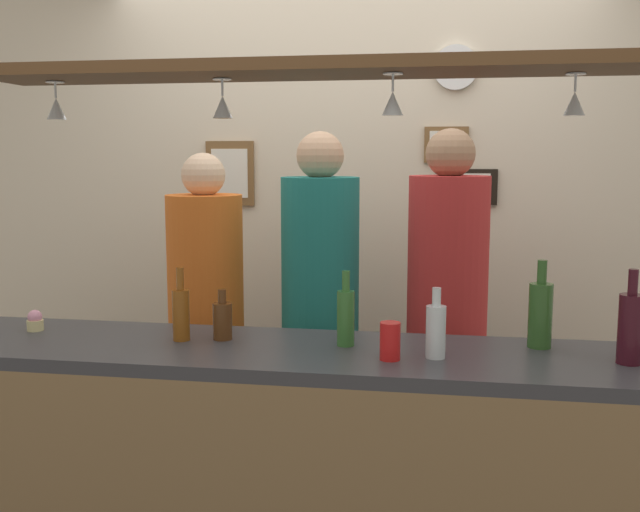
{
  "coord_description": "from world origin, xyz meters",
  "views": [
    {
      "loc": [
        0.48,
        -2.7,
        1.64
      ],
      "look_at": [
        0.0,
        0.1,
        1.25
      ],
      "focal_mm": 40.83,
      "sensor_mm": 36.0,
      "label": 1
    }
  ],
  "objects_px": {
    "bottle_wine_dark_red": "(630,327)",
    "picture_frame_upper_small": "(446,145)",
    "drink_can": "(390,341)",
    "bottle_beer_green_import": "(346,316)",
    "bottle_soda_clear": "(436,330)",
    "person_middle_teal_shirt": "(320,290)",
    "cupcake": "(35,321)",
    "bottle_beer_brown_stubby": "(223,320)",
    "person_right_red_shirt": "(447,293)",
    "picture_frame_caricature": "(230,173)",
    "picture_frame_lower_pair": "(467,187)",
    "person_left_orange_shirt": "(206,299)",
    "wall_clock": "(456,67)",
    "bottle_champagne_green": "(540,313)",
    "bottle_beer_amber_tall": "(181,312)"
  },
  "relations": [
    {
      "from": "bottle_wine_dark_red",
      "to": "picture_frame_upper_small",
      "type": "height_order",
      "value": "picture_frame_upper_small"
    },
    {
      "from": "bottle_wine_dark_red",
      "to": "drink_can",
      "type": "bearing_deg",
      "value": -173.69
    },
    {
      "from": "bottle_beer_green_import",
      "to": "bottle_soda_clear",
      "type": "bearing_deg",
      "value": -18.6
    },
    {
      "from": "person_middle_teal_shirt",
      "to": "cupcake",
      "type": "xyz_separation_m",
      "value": [
        -0.97,
        -0.66,
        -0.03
      ]
    },
    {
      "from": "bottle_beer_brown_stubby",
      "to": "drink_can",
      "type": "relative_size",
      "value": 1.48
    },
    {
      "from": "person_right_red_shirt",
      "to": "cupcake",
      "type": "height_order",
      "value": "person_right_red_shirt"
    },
    {
      "from": "bottle_beer_brown_stubby",
      "to": "bottle_beer_green_import",
      "type": "height_order",
      "value": "bottle_beer_green_import"
    },
    {
      "from": "person_right_red_shirt",
      "to": "drink_can",
      "type": "distance_m",
      "value": 0.85
    },
    {
      "from": "picture_frame_caricature",
      "to": "picture_frame_upper_small",
      "type": "relative_size",
      "value": 1.55
    },
    {
      "from": "picture_frame_lower_pair",
      "to": "picture_frame_upper_small",
      "type": "height_order",
      "value": "picture_frame_upper_small"
    },
    {
      "from": "bottle_wine_dark_red",
      "to": "drink_can",
      "type": "height_order",
      "value": "bottle_wine_dark_red"
    },
    {
      "from": "person_middle_teal_shirt",
      "to": "bottle_beer_brown_stubby",
      "type": "bearing_deg",
      "value": -109.53
    },
    {
      "from": "person_left_orange_shirt",
      "to": "picture_frame_caricature",
      "type": "height_order",
      "value": "picture_frame_caricature"
    },
    {
      "from": "bottle_soda_clear",
      "to": "wall_clock",
      "type": "xyz_separation_m",
      "value": [
        0.06,
        1.44,
        0.99
      ]
    },
    {
      "from": "bottle_beer_brown_stubby",
      "to": "bottle_champagne_green",
      "type": "height_order",
      "value": "bottle_champagne_green"
    },
    {
      "from": "bottle_champagne_green",
      "to": "bottle_soda_clear",
      "type": "bearing_deg",
      "value": -151.14
    },
    {
      "from": "bottle_beer_brown_stubby",
      "to": "cupcake",
      "type": "relative_size",
      "value": 2.31
    },
    {
      "from": "bottle_soda_clear",
      "to": "picture_frame_lower_pair",
      "type": "bearing_deg",
      "value": 84.84
    },
    {
      "from": "bottle_champagne_green",
      "to": "person_left_orange_shirt",
      "type": "bearing_deg",
      "value": 156.77
    },
    {
      "from": "bottle_beer_amber_tall",
      "to": "cupcake",
      "type": "xyz_separation_m",
      "value": [
        -0.59,
        0.05,
        -0.06
      ]
    },
    {
      "from": "cupcake",
      "to": "picture_frame_lower_pair",
      "type": "distance_m",
      "value": 2.13
    },
    {
      "from": "bottle_soda_clear",
      "to": "bottle_beer_brown_stubby",
      "type": "xyz_separation_m",
      "value": [
        -0.75,
        0.11,
        -0.02
      ]
    },
    {
      "from": "person_right_red_shirt",
      "to": "wall_clock",
      "type": "height_order",
      "value": "wall_clock"
    },
    {
      "from": "person_left_orange_shirt",
      "to": "picture_frame_caricature",
      "type": "xyz_separation_m",
      "value": [
        -0.08,
        0.66,
        0.55
      ]
    },
    {
      "from": "bottle_wine_dark_red",
      "to": "picture_frame_lower_pair",
      "type": "height_order",
      "value": "picture_frame_lower_pair"
    },
    {
      "from": "bottle_beer_amber_tall",
      "to": "drink_can",
      "type": "height_order",
      "value": "bottle_beer_amber_tall"
    },
    {
      "from": "person_middle_teal_shirt",
      "to": "bottle_champagne_green",
      "type": "distance_m",
      "value": 1.04
    },
    {
      "from": "picture_frame_lower_pair",
      "to": "bottle_beer_brown_stubby",
      "type": "bearing_deg",
      "value": -123.35
    },
    {
      "from": "wall_clock",
      "to": "bottle_champagne_green",
      "type": "bearing_deg",
      "value": -77.05
    },
    {
      "from": "picture_frame_caricature",
      "to": "wall_clock",
      "type": "bearing_deg",
      "value": -0.31
    },
    {
      "from": "bottle_beer_green_import",
      "to": "bottle_champagne_green",
      "type": "bearing_deg",
      "value": 7.71
    },
    {
      "from": "person_right_red_shirt",
      "to": "bottle_beer_brown_stubby",
      "type": "distance_m",
      "value": 1.03
    },
    {
      "from": "bottle_soda_clear",
      "to": "wall_clock",
      "type": "bearing_deg",
      "value": 87.64
    },
    {
      "from": "person_left_orange_shirt",
      "to": "bottle_beer_green_import",
      "type": "height_order",
      "value": "person_left_orange_shirt"
    },
    {
      "from": "cupcake",
      "to": "wall_clock",
      "type": "distance_m",
      "value": 2.28
    },
    {
      "from": "bottle_beer_green_import",
      "to": "bottle_beer_amber_tall",
      "type": "relative_size",
      "value": 1.0
    },
    {
      "from": "drink_can",
      "to": "bottle_beer_green_import",
      "type": "bearing_deg",
      "value": 137.4
    },
    {
      "from": "bottle_beer_brown_stubby",
      "to": "person_right_red_shirt",
      "type": "bearing_deg",
      "value": 40.41
    },
    {
      "from": "bottle_soda_clear",
      "to": "picture_frame_upper_small",
      "type": "bearing_deg",
      "value": 89.12
    },
    {
      "from": "drink_can",
      "to": "cupcake",
      "type": "distance_m",
      "value": 1.34
    },
    {
      "from": "bottle_wine_dark_red",
      "to": "picture_frame_caricature",
      "type": "distance_m",
      "value": 2.26
    },
    {
      "from": "picture_frame_caricature",
      "to": "picture_frame_lower_pair",
      "type": "bearing_deg",
      "value": 0.0
    },
    {
      "from": "person_right_red_shirt",
      "to": "bottle_wine_dark_red",
      "type": "height_order",
      "value": "person_right_red_shirt"
    },
    {
      "from": "bottle_champagne_green",
      "to": "cupcake",
      "type": "distance_m",
      "value": 1.83
    },
    {
      "from": "person_left_orange_shirt",
      "to": "picture_frame_upper_small",
      "type": "xyz_separation_m",
      "value": [
        1.06,
        0.66,
        0.7
      ]
    },
    {
      "from": "person_left_orange_shirt",
      "to": "picture_frame_upper_small",
      "type": "height_order",
      "value": "picture_frame_upper_small"
    },
    {
      "from": "bottle_beer_brown_stubby",
      "to": "person_middle_teal_shirt",
      "type": "bearing_deg",
      "value": 70.47
    },
    {
      "from": "bottle_beer_brown_stubby",
      "to": "wall_clock",
      "type": "relative_size",
      "value": 0.82
    },
    {
      "from": "bottle_beer_green_import",
      "to": "drink_can",
      "type": "distance_m",
      "value": 0.23
    },
    {
      "from": "picture_frame_caricature",
      "to": "bottle_beer_brown_stubby",
      "type": "bearing_deg",
      "value": -74.81
    }
  ]
}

